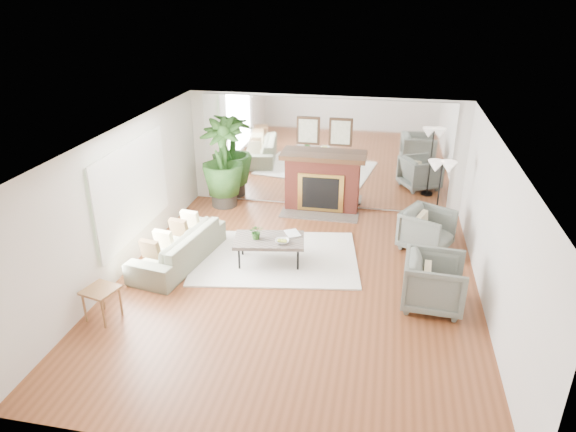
% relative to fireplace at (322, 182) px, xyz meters
% --- Properties ---
extents(ground, '(7.00, 7.00, 0.00)m').
position_rel_fireplace_xyz_m(ground, '(0.00, -3.26, -0.66)').
color(ground, brown).
rests_on(ground, ground).
extents(wall_left, '(0.02, 7.00, 2.50)m').
position_rel_fireplace_xyz_m(wall_left, '(-2.99, -3.26, 0.59)').
color(wall_left, silver).
rests_on(wall_left, ground).
extents(wall_right, '(0.02, 7.00, 2.50)m').
position_rel_fireplace_xyz_m(wall_right, '(2.99, -3.26, 0.59)').
color(wall_right, silver).
rests_on(wall_right, ground).
extents(wall_back, '(6.00, 0.02, 2.50)m').
position_rel_fireplace_xyz_m(wall_back, '(0.00, 0.23, 0.59)').
color(wall_back, silver).
rests_on(wall_back, ground).
extents(mirror_panel, '(5.40, 0.04, 2.40)m').
position_rel_fireplace_xyz_m(mirror_panel, '(0.00, 0.21, 0.59)').
color(mirror_panel, silver).
rests_on(mirror_panel, wall_back).
extents(window_panel, '(0.04, 2.40, 1.50)m').
position_rel_fireplace_xyz_m(window_panel, '(-2.96, -2.86, 0.69)').
color(window_panel, '#B2E09E').
rests_on(window_panel, wall_left).
extents(fireplace, '(1.85, 0.83, 2.05)m').
position_rel_fireplace_xyz_m(fireplace, '(0.00, 0.00, 0.00)').
color(fireplace, maroon).
rests_on(fireplace, ground).
extents(area_rug, '(3.26, 2.56, 0.03)m').
position_rel_fireplace_xyz_m(area_rug, '(-0.52, -2.40, -0.64)').
color(area_rug, white).
rests_on(area_rug, ground).
extents(coffee_table, '(1.34, 0.91, 0.49)m').
position_rel_fireplace_xyz_m(coffee_table, '(-0.59, -2.60, -0.21)').
color(coffee_table, '#62564D').
rests_on(coffee_table, ground).
extents(sofa, '(1.16, 2.23, 0.62)m').
position_rel_fireplace_xyz_m(sofa, '(-2.20, -2.87, -0.35)').
color(sofa, slate).
rests_on(sofa, ground).
extents(armchair_back, '(1.15, 1.14, 0.78)m').
position_rel_fireplace_xyz_m(armchair_back, '(2.20, -1.46, -0.27)').
color(armchair_back, slate).
rests_on(armchair_back, ground).
extents(armchair_front, '(0.98, 0.96, 0.84)m').
position_rel_fireplace_xyz_m(armchair_front, '(2.21, -3.42, -0.24)').
color(armchair_front, slate).
rests_on(armchair_front, ground).
extents(side_table, '(0.55, 0.55, 0.51)m').
position_rel_fireplace_xyz_m(side_table, '(-2.65, -4.72, -0.23)').
color(side_table, '#93613A').
rests_on(side_table, ground).
extents(potted_ficus, '(1.00, 1.00, 1.99)m').
position_rel_fireplace_xyz_m(potted_ficus, '(-2.20, -0.16, 0.41)').
color(potted_ficus, black).
rests_on(potted_ficus, ground).
extents(floor_lamp, '(0.53, 0.29, 1.62)m').
position_rel_fireplace_xyz_m(floor_lamp, '(2.37, -1.04, 0.73)').
color(floor_lamp, black).
rests_on(floor_lamp, ground).
extents(tabletop_plant, '(0.31, 0.29, 0.27)m').
position_rel_fireplace_xyz_m(tabletop_plant, '(-0.81, -2.64, -0.03)').
color(tabletop_plant, '#346224').
rests_on(tabletop_plant, coffee_table).
extents(fruit_bowl, '(0.28, 0.28, 0.06)m').
position_rel_fireplace_xyz_m(fruit_bowl, '(-0.33, -2.71, -0.14)').
color(fruit_bowl, '#93613A').
rests_on(fruit_bowl, coffee_table).
extents(book, '(0.36, 0.39, 0.02)m').
position_rel_fireplace_xyz_m(book, '(-0.32, -2.39, -0.15)').
color(book, '#93613A').
rests_on(book, coffee_table).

